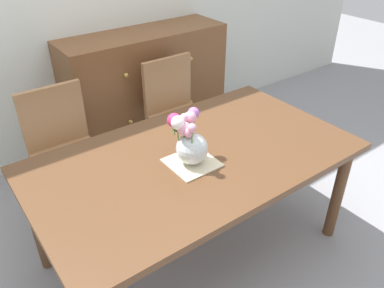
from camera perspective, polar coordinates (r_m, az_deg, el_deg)
The scene contains 7 objects.
ground_plane at distance 2.57m, azimuth 0.35°, elevation -15.08°, with size 12.00×12.00×0.00m, color #939399.
dining_table at distance 2.14m, azimuth 0.41°, elevation -3.31°, with size 1.76×1.01×0.72m.
chair_left at distance 2.69m, azimuth -18.42°, elevation -0.16°, with size 0.42×0.42×0.90m.
chair_right at distance 3.02m, azimuth -2.39°, elevation 5.28°, with size 0.42×0.42×0.90m.
dresser at distance 3.41m, azimuth -6.69°, elevation 8.04°, with size 1.40×0.47×1.00m.
placemat at distance 2.02m, azimuth 0.00°, elevation -2.78°, with size 0.24×0.24×0.01m, color beige.
flower_vase at distance 1.96m, azimuth -0.38°, elevation 0.55°, with size 0.19×0.21×0.28m.
Camera 1 is at (-1.04, -1.39, 1.89)m, focal length 36.07 mm.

